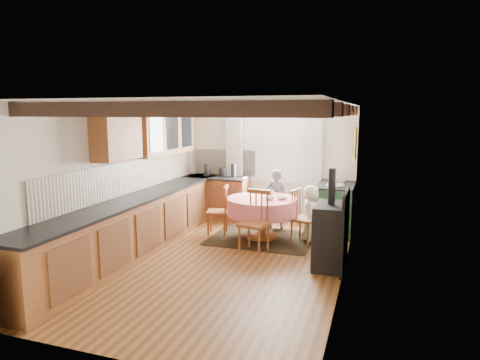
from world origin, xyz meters
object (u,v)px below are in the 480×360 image
(chair_left, at_px, (217,210))
(chair_right, at_px, (304,217))
(cup, at_px, (272,193))
(aga_range, at_px, (335,208))
(child_far, at_px, (276,199))
(child_right, at_px, (311,213))
(dining_table, at_px, (262,218))
(cast_iron_stove, at_px, (331,218))
(chair_near, at_px, (254,222))

(chair_left, relative_size, chair_right, 0.98)
(cup, bearing_deg, aga_range, 27.02)
(child_far, xyz_separation_m, child_right, (0.79, -0.61, -0.08))
(child_right, bearing_deg, dining_table, 91.96)
(dining_table, relative_size, cup, 11.22)
(chair_left, xyz_separation_m, cast_iron_stove, (2.20, -1.03, 0.27))
(chair_left, bearing_deg, aga_range, 97.90)
(chair_left, relative_size, cup, 8.39)
(chair_left, bearing_deg, chair_near, 37.89)
(chair_near, distance_m, cup, 1.04)
(chair_left, xyz_separation_m, child_far, (0.94, 0.75, 0.12))
(child_far, distance_m, child_right, 1.00)
(chair_left, xyz_separation_m, chair_right, (1.64, -0.05, 0.01))
(chair_left, height_order, child_right, child_right)
(chair_right, bearing_deg, chair_left, 104.49)
(chair_right, bearing_deg, child_right, -7.88)
(chair_right, relative_size, child_far, 0.81)
(dining_table, height_order, chair_near, chair_near)
(child_right, bearing_deg, chair_left, 86.92)
(chair_near, relative_size, chair_right, 1.08)
(aga_range, height_order, child_right, child_right)
(chair_left, height_order, child_far, child_far)
(child_far, relative_size, cup, 10.57)
(cup, bearing_deg, child_far, 94.16)
(aga_range, height_order, cup, aga_range)
(chair_left, distance_m, child_far, 1.21)
(dining_table, bearing_deg, child_far, 84.19)
(chair_near, bearing_deg, chair_right, 56.08)
(chair_left, relative_size, cast_iron_stove, 0.63)
(dining_table, bearing_deg, chair_right, -3.21)
(dining_table, distance_m, chair_near, 0.78)
(cast_iron_stove, relative_size, child_right, 1.46)
(chair_right, bearing_deg, dining_table, 102.97)
(chair_left, height_order, cast_iron_stove, cast_iron_stove)
(dining_table, xyz_separation_m, chair_left, (-0.87, 0.00, 0.09))
(chair_left, relative_size, child_far, 0.79)
(dining_table, relative_size, child_right, 1.23)
(chair_left, height_order, cup, chair_left)
(dining_table, bearing_deg, cast_iron_stove, -37.61)
(cast_iron_stove, distance_m, child_right, 1.29)
(chair_right, bearing_deg, aga_range, -11.38)
(child_far, bearing_deg, aga_range, 175.17)
(chair_left, distance_m, cup, 1.06)
(chair_near, distance_m, chair_left, 1.21)
(cup, bearing_deg, chair_right, -23.12)
(chair_right, height_order, cup, chair_right)
(cast_iron_stove, bearing_deg, cup, 133.87)
(chair_near, bearing_deg, aga_range, 64.33)
(chair_right, xyz_separation_m, child_right, (0.09, 0.19, 0.03))
(dining_table, xyz_separation_m, child_right, (0.87, 0.15, 0.13))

